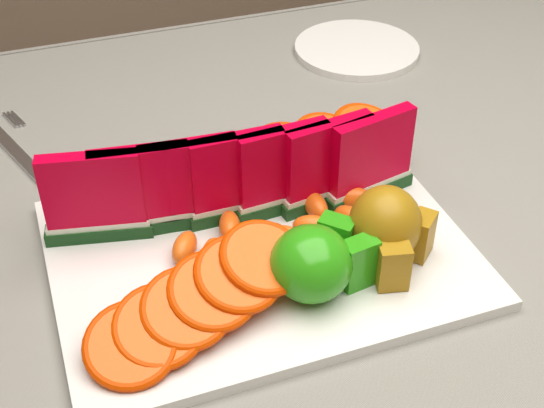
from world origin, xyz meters
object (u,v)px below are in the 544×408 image
(fork, at_px, (20,153))
(apple_cluster, at_px, (318,262))
(platter, at_px, (260,253))
(pear_cluster, at_px, (388,228))
(side_plate, at_px, (357,49))

(fork, bearing_deg, apple_cluster, -54.72)
(platter, height_order, fork, platter)
(platter, bearing_deg, pear_cluster, -26.66)
(pear_cluster, bearing_deg, fork, 134.52)
(pear_cluster, bearing_deg, platter, 153.34)
(apple_cluster, relative_size, pear_cluster, 1.24)
(platter, xyz_separation_m, fork, (-0.21, 0.27, -0.00))
(pear_cluster, relative_size, fork, 0.47)
(platter, height_order, apple_cluster, apple_cluster)
(platter, distance_m, side_plate, 0.46)
(platter, distance_m, fork, 0.34)
(side_plate, xyz_separation_m, fork, (-0.48, -0.11, -0.00))
(platter, relative_size, side_plate, 1.92)
(fork, bearing_deg, platter, -52.16)
(platter, height_order, side_plate, platter)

